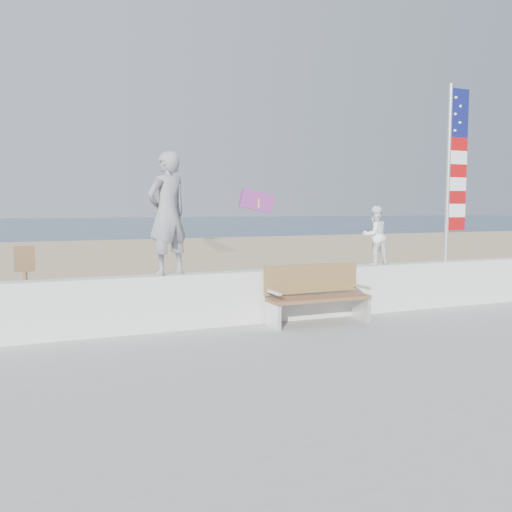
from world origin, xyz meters
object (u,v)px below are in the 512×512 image
Objects in this scene: child at (375,236)px; flag at (453,166)px; adult at (168,213)px; bench at (316,293)px.

flag is (1.84, -0.00, 1.36)m from child.
child is (3.96, 0.00, -0.44)m from adult.
child is at bearing 179.99° from flag.
bench is at bearing 144.86° from adult.
adult is 3.98m from child.
bench is 0.51× the size of flag.
bench is 4.07m from flag.
adult is at bearing 169.56° from bench.
bench is at bearing 16.33° from child.
flag is at bearing 7.77° from bench.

